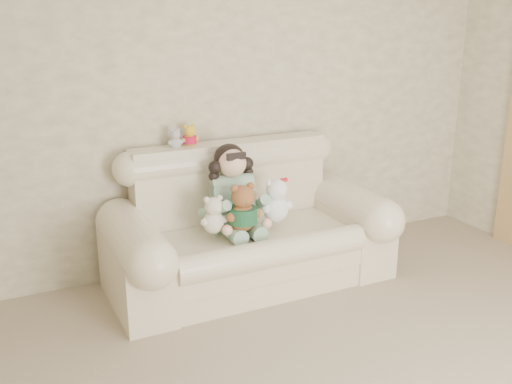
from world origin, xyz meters
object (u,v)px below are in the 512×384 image
object	(u,v)px
seated_child	(232,187)
cream_teddy	(213,211)
white_cat	(276,196)
sofa	(250,219)
brown_teddy	(243,203)

from	to	relation	value
seated_child	cream_teddy	xyz separation A→B (m)	(-0.23, -0.19, -0.09)
white_cat	sofa	bearing A→B (deg)	147.26
sofa	brown_teddy	xyz separation A→B (m)	(-0.14, -0.17, 0.19)
white_cat	cream_teddy	world-z (taller)	white_cat
cream_teddy	white_cat	bearing A→B (deg)	-10.00
white_cat	brown_teddy	bearing A→B (deg)	-169.90
seated_child	cream_teddy	world-z (taller)	seated_child
sofa	brown_teddy	distance (m)	0.29
sofa	white_cat	bearing A→B (deg)	-29.44
cream_teddy	seated_child	bearing A→B (deg)	28.07
sofa	cream_teddy	size ratio (longest dim) A/B	6.58
sofa	brown_teddy	world-z (taller)	sofa
brown_teddy	white_cat	distance (m)	0.31
white_cat	cream_teddy	bearing A→B (deg)	178.84
sofa	seated_child	size ratio (longest dim) A/B	3.18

